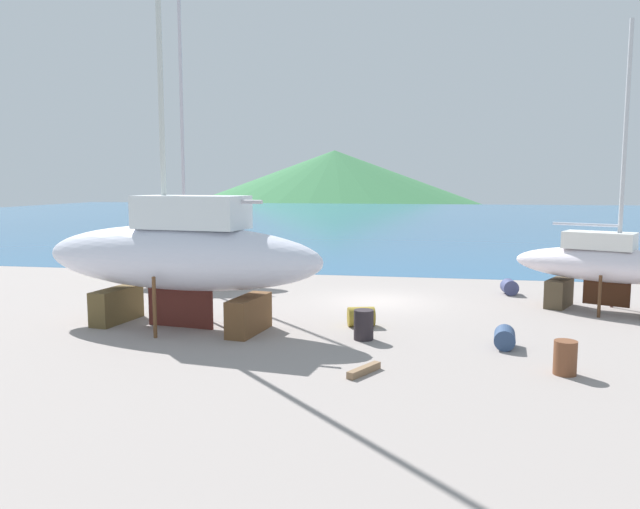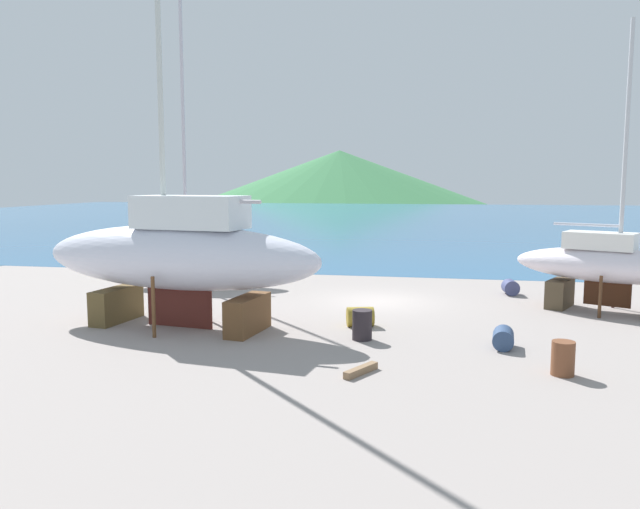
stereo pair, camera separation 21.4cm
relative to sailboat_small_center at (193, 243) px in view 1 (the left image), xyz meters
name	(u,v)px [view 1 (the left image)]	position (x,y,z in m)	size (l,w,h in m)	color
ground_plane	(366,327)	(9.01, -7.16, -2.00)	(45.15, 45.15, 0.00)	gray
sea_water	(416,218)	(9.01, 57.47, -2.00)	(159.76, 106.68, 0.01)	#2C6293
headland_hill	(334,197)	(-20.53, 173.30, -2.00)	(167.12, 167.12, 30.51)	#397847
sailboat_small_center	(193,243)	(0.00, 0.00, 0.00)	(7.23, 3.00, 13.14)	#523926
sailboat_far_slipway	(607,266)	(17.60, -3.09, -0.23)	(7.05, 4.85, 10.63)	#4A3F27
sailboat_mid_port	(180,254)	(2.88, -8.23, 0.48)	(10.40, 4.11, 18.60)	brown
worker	(112,261)	(-4.74, 0.99, -1.11)	(0.36, 0.49, 1.71)	#377642
barrel_by_slipway	(509,287)	(14.52, 0.05, -1.67)	(0.65, 0.65, 0.79)	#3C426D
barrel_tar_black	(505,338)	(13.30, -8.95, -1.69)	(0.61, 0.61, 0.94)	navy
barrel_tipped_center	(565,358)	(14.51, -11.29, -1.56)	(0.58, 0.58, 0.88)	brown
barrel_rust_mid	(364,325)	(9.09, -8.75, -1.53)	(0.61, 0.61, 0.93)	#2C252A
barrel_rust_far	(361,317)	(8.82, -7.01, -1.67)	(0.66, 0.66, 0.89)	olive
timber_short_cross	(364,370)	(9.48, -12.16, -1.91)	(1.26, 0.20, 0.18)	#87684A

